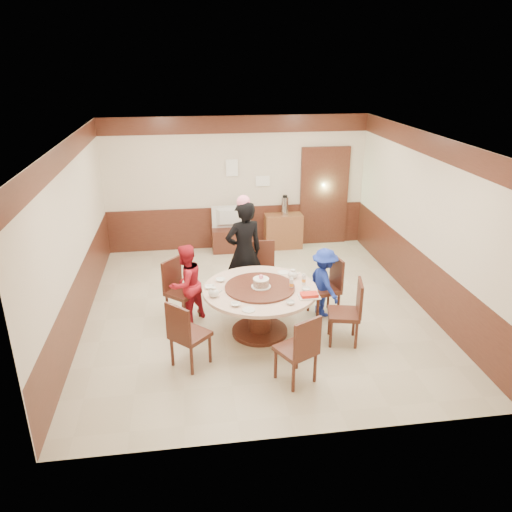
{
  "coord_description": "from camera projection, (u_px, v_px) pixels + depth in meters",
  "views": [
    {
      "loc": [
        -1.06,
        -7.27,
        3.93
      ],
      "look_at": [
        -0.07,
        -0.35,
        1.1
      ],
      "focal_mm": 35.0,
      "sensor_mm": 36.0,
      "label": 1
    }
  ],
  "objects": [
    {
      "name": "chair_3",
      "position": [
        190.0,
        345.0,
        6.7
      ],
      "size": [
        0.62,
        0.62,
        0.97
      ],
      "rotation": [
        0.0,
        0.0,
        5.5
      ],
      "color": "#462016",
      "rests_on": "ground"
    },
    {
      "name": "person_standing",
      "position": [
        244.0,
        252.0,
        8.28
      ],
      "size": [
        0.74,
        0.58,
        1.77
      ],
      "primitive_type": "imported",
      "rotation": [
        0.0,
        0.0,
        3.42
      ],
      "color": "black",
      "rests_on": "ground"
    },
    {
      "name": "chair_1",
      "position": [
        264.0,
        280.0,
        8.62
      ],
      "size": [
        0.45,
        0.46,
        0.97
      ],
      "rotation": [
        0.0,
        0.0,
        3.11
      ],
      "color": "#462016",
      "rests_on": "ground"
    },
    {
      "name": "notice_right",
      "position": [
        263.0,
        181.0,
        10.52
      ],
      "size": [
        0.3,
        0.0,
        0.22
      ],
      "primitive_type": "cube",
      "color": "white",
      "rests_on": "room"
    },
    {
      "name": "chair_4",
      "position": [
        297.0,
        360.0,
        6.37
      ],
      "size": [
        0.59,
        0.6,
        0.97
      ],
      "rotation": [
        0.0,
        0.0,
        6.77
      ],
      "color": "#462016",
      "rests_on": "ground"
    },
    {
      "name": "bowl_3",
      "position": [
        306.0,
        289.0,
        7.23
      ],
      "size": [
        0.13,
        0.13,
        0.04
      ],
      "primitive_type": "imported",
      "color": "white",
      "rests_on": "banquet_table"
    },
    {
      "name": "saucer_near",
      "position": [
        249.0,
        310.0,
        6.68
      ],
      "size": [
        0.18,
        0.18,
        0.01
      ],
      "primitive_type": "cylinder",
      "color": "white",
      "rests_on": "banquet_table"
    },
    {
      "name": "television",
      "position": [
        232.0,
        218.0,
        10.51
      ],
      "size": [
        0.83,
        0.11,
        0.48
      ],
      "primitive_type": "imported",
      "rotation": [
        0.0,
        0.0,
        3.14
      ],
      "color": "gray",
      "rests_on": "tv_stand"
    },
    {
      "name": "notice_left",
      "position": [
        232.0,
        168.0,
        10.33
      ],
      "size": [
        0.25,
        0.0,
        0.35
      ],
      "primitive_type": "cube",
      "color": "white",
      "rests_on": "room"
    },
    {
      "name": "room",
      "position": [
        257.0,
        249.0,
        7.89
      ],
      "size": [
        6.0,
        6.04,
        2.84
      ],
      "color": "beige",
      "rests_on": "ground"
    },
    {
      "name": "birthday_cake",
      "position": [
        261.0,
        283.0,
        7.26
      ],
      "size": [
        0.29,
        0.29,
        0.2
      ],
      "color": "white",
      "rests_on": "banquet_table"
    },
    {
      "name": "teapot_right",
      "position": [
        293.0,
        275.0,
        7.61
      ],
      "size": [
        0.17,
        0.15,
        0.13
      ],
      "primitive_type": "ellipsoid",
      "color": "white",
      "rests_on": "banquet_table"
    },
    {
      "name": "saucer_far",
      "position": [
        283.0,
        272.0,
        7.82
      ],
      "size": [
        0.18,
        0.18,
        0.01
      ],
      "primitive_type": "cylinder",
      "color": "white",
      "rests_on": "banquet_table"
    },
    {
      "name": "teapot_left",
      "position": [
        214.0,
        293.0,
        7.03
      ],
      "size": [
        0.17,
        0.15,
        0.13
      ],
      "primitive_type": "ellipsoid",
      "color": "white",
      "rests_on": "banquet_table"
    },
    {
      "name": "person_blue",
      "position": [
        324.0,
        283.0,
        7.92
      ],
      "size": [
        0.58,
        0.81,
        1.13
      ],
      "primitive_type": "imported",
      "rotation": [
        0.0,
        0.0,
        1.81
      ],
      "color": "#182D9A",
      "rests_on": "ground"
    },
    {
      "name": "chair_0",
      "position": [
        325.0,
        297.0,
        8.03
      ],
      "size": [
        0.52,
        0.51,
        0.97
      ],
      "rotation": [
        0.0,
        0.0,
        1.75
      ],
      "color": "#462016",
      "rests_on": "ground"
    },
    {
      "name": "banquet_table",
      "position": [
        260.0,
        301.0,
        7.39
      ],
      "size": [
        1.68,
        1.68,
        0.78
      ],
      "color": "#462016",
      "rests_on": "ground"
    },
    {
      "name": "chair_5",
      "position": [
        345.0,
        323.0,
        7.26
      ],
      "size": [
        0.53,
        0.53,
        0.97
      ],
      "rotation": [
        0.0,
        0.0,
        7.63
      ],
      "color": "#462016",
      "rests_on": "ground"
    },
    {
      "name": "bowl_4",
      "position": [
        209.0,
        287.0,
        7.3
      ],
      "size": [
        0.14,
        0.14,
        0.03
      ],
      "primitive_type": "imported",
      "color": "white",
      "rests_on": "banquet_table"
    },
    {
      "name": "bottle_0",
      "position": [
        291.0,
        284.0,
        7.26
      ],
      "size": [
        0.06,
        0.06,
        0.16
      ],
      "primitive_type": "cylinder",
      "color": "white",
      "rests_on": "banquet_table"
    },
    {
      "name": "person_red",
      "position": [
        186.0,
        284.0,
        7.72
      ],
      "size": [
        0.78,
        0.77,
        1.27
      ],
      "primitive_type": "imported",
      "rotation": [
        0.0,
        0.0,
        3.87
      ],
      "color": "#B31726",
      "rests_on": "ground"
    },
    {
      "name": "shrimp_platter",
      "position": [
        309.0,
        296.0,
        7.03
      ],
      "size": [
        0.3,
        0.2,
        0.06
      ],
      "color": "white",
      "rests_on": "banquet_table"
    },
    {
      "name": "bottle_1",
      "position": [
        304.0,
        280.0,
        7.4
      ],
      "size": [
        0.06,
        0.06,
        0.16
      ],
      "primitive_type": "cylinder",
      "color": "white",
      "rests_on": "banquet_table"
    },
    {
      "name": "side_cabinet",
      "position": [
        283.0,
        231.0,
        10.82
      ],
      "size": [
        0.8,
        0.4,
        0.75
      ],
      "primitive_type": "cube",
      "color": "brown",
      "rests_on": "ground"
    },
    {
      "name": "thermos",
      "position": [
        285.0,
        206.0,
        10.61
      ],
      "size": [
        0.15,
        0.15,
        0.38
      ],
      "primitive_type": "cylinder",
      "color": "silver",
      "rests_on": "side_cabinet"
    },
    {
      "name": "bowl_2",
      "position": [
        236.0,
        304.0,
        6.8
      ],
      "size": [
        0.14,
        0.14,
        0.03
      ],
      "primitive_type": "imported",
      "color": "white",
      "rests_on": "banquet_table"
    },
    {
      "name": "bowl_0",
      "position": [
        221.0,
        280.0,
        7.54
      ],
      "size": [
        0.14,
        0.14,
        0.04
      ],
      "primitive_type": "imported",
      "color": "white",
      "rests_on": "banquet_table"
    },
    {
      "name": "chair_2",
      "position": [
        182.0,
        300.0,
        7.92
      ],
      "size": [
        0.62,
        0.62,
        0.97
      ],
      "rotation": [
        0.0,
        0.0,
        3.98
      ],
      "color": "#462016",
      "rests_on": "ground"
    },
    {
      "name": "tv_stand",
      "position": [
        232.0,
        239.0,
        10.7
      ],
      "size": [
        0.85,
        0.45,
        0.5
      ],
      "primitive_type": "cube",
      "color": "#462016",
      "rests_on": "ground"
    },
    {
      "name": "bowl_1",
      "position": [
        290.0,
        303.0,
        6.84
      ],
      "size": [
        0.12,
        0.12,
        0.04
      ],
      "primitive_type": "imported",
      "color": "white",
      "rests_on": "banquet_table"
    }
  ]
}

